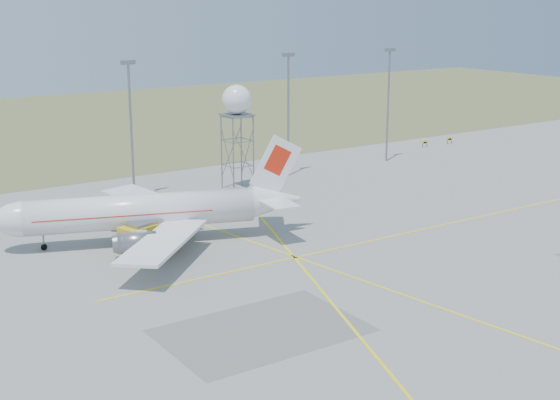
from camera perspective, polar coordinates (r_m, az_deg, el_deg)
ground at (r=74.08m, az=18.62°, el=-9.43°), size 400.00×400.00×0.00m
grass_strip at (r=190.50m, az=-16.82°, el=5.14°), size 400.00×120.00×0.03m
mast_b at (r=116.47m, az=-10.86°, el=5.87°), size 2.20×0.50×20.50m
mast_c at (r=129.91m, az=0.61°, el=7.00°), size 2.20×0.50×20.50m
mast_d at (r=143.44m, az=7.93°, el=7.58°), size 2.20×0.50×20.50m
taxi_sign_near at (r=160.00m, az=10.55°, el=4.14°), size 1.60×0.17×1.20m
taxi_sign_far at (r=164.92m, az=12.29°, el=4.36°), size 1.60×0.17×1.20m
airliner_main at (r=96.32m, az=-9.74°, el=-0.85°), size 36.43×34.30×12.74m
radar_tower at (r=120.97m, az=-3.15°, el=5.04°), size 4.52×4.52×16.38m
fire_truck at (r=95.73m, az=-9.14°, el=-2.31°), size 9.20×5.48×3.49m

